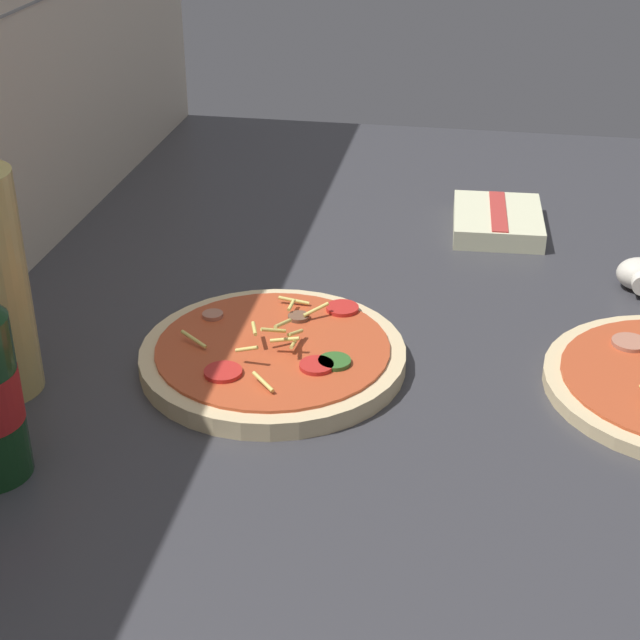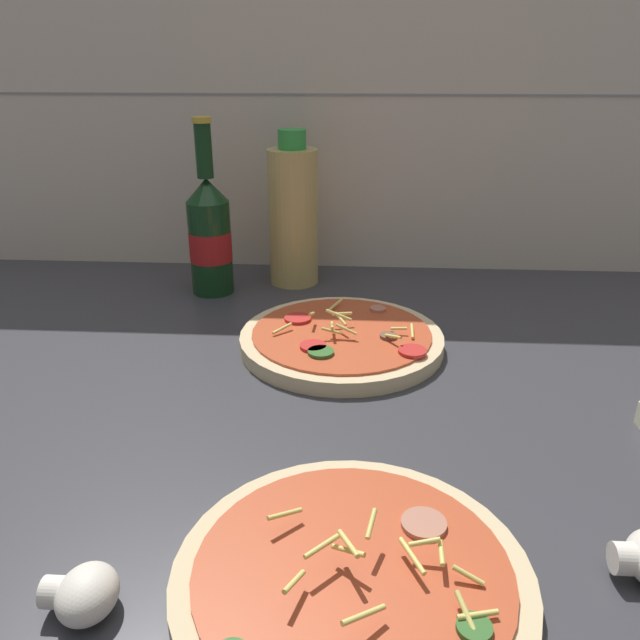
{
  "view_description": "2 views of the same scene",
  "coord_description": "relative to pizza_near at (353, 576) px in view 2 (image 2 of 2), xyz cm",
  "views": [
    {
      "loc": [
        -73.97,
        -4.49,
        49.97
      ],
      "look_at": [
        -2.88,
        8.04,
        11.02
      ],
      "focal_mm": 55.0,
      "sensor_mm": 36.0,
      "label": 1
    },
    {
      "loc": [
        4.75,
        -55.74,
        36.11
      ],
      "look_at": [
        0.74,
        9.57,
        7.79
      ],
      "focal_mm": 35.0,
      "sensor_mm": 36.0,
      "label": 2
    }
  ],
  "objects": [
    {
      "name": "pizza_far",
      "position": [
        -1.88,
        37.21,
        0.27
      ],
      "size": [
        24.9,
        24.9,
        5.34
      ],
      "color": "beige",
      "rests_on": "counter_slab"
    },
    {
      "name": "pizza_near",
      "position": [
        0.0,
        0.0,
        0.0
      ],
      "size": [
        24.7,
        24.7,
        4.46
      ],
      "color": "beige",
      "rests_on": "counter_slab"
    },
    {
      "name": "mushroom_left",
      "position": [
        -17.22,
        -3.37,
        0.85
      ],
      "size": [
        4.84,
        4.61,
        3.23
      ],
      "color": "white",
      "rests_on": "counter_slab"
    },
    {
      "name": "tile_backsplash",
      "position": [
        -5.02,
        69.17,
        26.73
      ],
      "size": [
        160.0,
        1.13,
        60.0
      ],
      "color": "beige",
      "rests_on": "ground"
    },
    {
      "name": "beer_bottle",
      "position": [
        -21.84,
        55.5,
        8.2
      ],
      "size": [
        6.26,
        6.26,
        25.38
      ],
      "color": "#143819",
      "rests_on": "counter_slab"
    },
    {
      "name": "oil_bottle",
      "position": [
        -10.01,
        60.54,
        9.93
      ],
      "size": [
        7.52,
        7.52,
        23.27
      ],
      "color": "#D6B766",
      "rests_on": "counter_slab"
    },
    {
      "name": "counter_slab",
      "position": [
        -5.02,
        23.67,
        -2.02
      ],
      "size": [
        160.0,
        90.0,
        2.5
      ],
      "color": "#38383D",
      "rests_on": "ground"
    }
  ]
}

